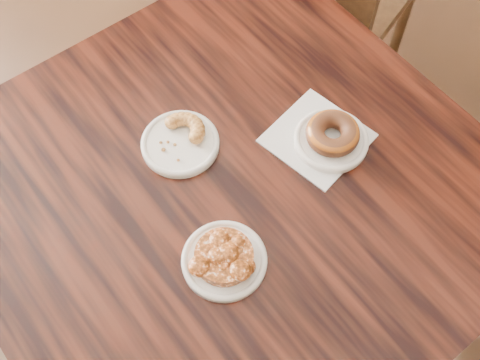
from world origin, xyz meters
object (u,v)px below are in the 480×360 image
Objects in this scene: glazed_donut at (333,133)px; cruller_fragment at (179,138)px; cafe_table at (232,258)px; apple_fritter at (224,256)px.

glazed_donut reaches higher than cruller_fragment.
apple_fritter reaches higher than cafe_table.
apple_fritter is at bearing -40.53° from cafe_table.
cruller_fragment is at bearing -169.98° from cafe_table.
apple_fritter is (0.09, -0.14, 0.40)m from cafe_table.
glazed_donut is at bearing 36.61° from cruller_fragment.
cafe_table is 0.44m from apple_fritter.
apple_fritter is (-0.02, -0.33, -0.01)m from glazed_donut.
cafe_table is at bearing -119.40° from glazed_donut.
cruller_fragment is at bearing 145.74° from apple_fritter.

